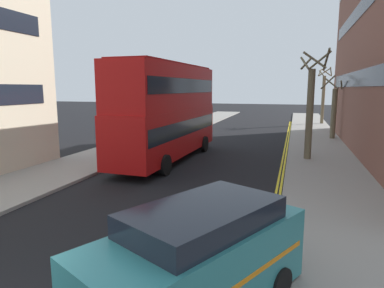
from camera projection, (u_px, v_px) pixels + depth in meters
The scene contains 10 objects.
sidewalk_right at pixel (325, 166), 18.32m from camera, with size 4.00×80.00×0.14m, color gray.
sidewalk_left at pixel (112, 153), 22.07m from camera, with size 4.00×80.00×0.14m, color gray.
kerb_line_outer at pixel (283, 173), 17.05m from camera, with size 0.10×56.00×0.01m, color yellow.
kerb_line_inner at pixel (280, 173), 17.09m from camera, with size 0.10×56.00×0.01m, color yellow.
double_decker_bus_away at pixel (168, 109), 19.72m from camera, with size 3.04×10.88×5.64m.
taxi_minivan at pixel (195, 262), 6.26m from camera, with size 3.83×5.14×2.12m.
pedestrian_far at pixel (308, 127), 28.75m from camera, with size 0.34×0.22×1.62m.
street_tree_near at pixel (334, 111), 27.76m from camera, with size 1.74×2.04×5.20m.
street_tree_mid at pixel (323, 97), 39.45m from camera, with size 1.62×1.63×6.51m.
street_tree_far at pixel (310, 109), 19.53m from camera, with size 1.71×1.80×6.28m.
Camera 1 is at (4.84, -3.20, 4.26)m, focal length 31.61 mm.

